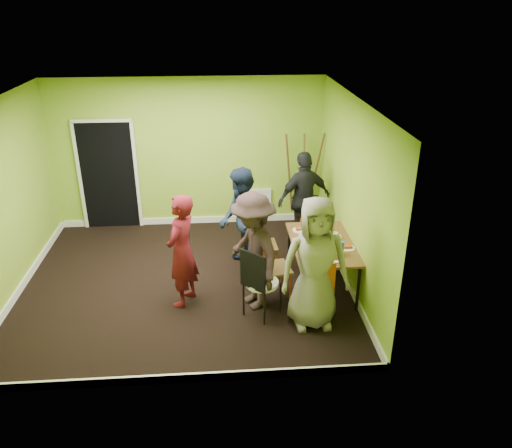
{
  "coord_description": "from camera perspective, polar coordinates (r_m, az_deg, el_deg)",
  "views": [
    {
      "loc": [
        0.57,
        -6.77,
        4.08
      ],
      "look_at": [
        1.09,
        0.0,
        0.96
      ],
      "focal_mm": 35.0,
      "sensor_mm": 36.0,
      "label": 1
    }
  ],
  "objects": [
    {
      "name": "ground",
      "position": [
        7.92,
        -7.91,
        -6.57
      ],
      "size": [
        5.0,
        5.0,
        0.0
      ],
      "primitive_type": "plane",
      "color": "black",
      "rests_on": "ground"
    },
    {
      "name": "room_walls",
      "position": [
        7.5,
        -8.51,
        0.07
      ],
      "size": [
        5.04,
        4.54,
        2.82
      ],
      "color": "#89B02D",
      "rests_on": "ground"
    },
    {
      "name": "dining_table",
      "position": [
        7.47,
        7.56,
        -2.49
      ],
      "size": [
        0.9,
        1.5,
        0.75
      ],
      "color": "black",
      "rests_on": "ground"
    },
    {
      "name": "chair_left_far",
      "position": [
        7.81,
        0.15,
        -1.85
      ],
      "size": [
        0.46,
        0.46,
        1.05
      ],
      "rotation": [
        0.0,
        0.0,
        -1.51
      ],
      "color": "orange",
      "rests_on": "ground"
    },
    {
      "name": "chair_left_near",
      "position": [
        7.12,
        1.37,
        -4.5
      ],
      "size": [
        0.53,
        0.53,
        1.09
      ],
      "rotation": [
        0.0,
        0.0,
        -1.36
      ],
      "color": "orange",
      "rests_on": "ground"
    },
    {
      "name": "chair_back_end",
      "position": [
        8.7,
        5.76,
        1.42
      ],
      "size": [
        0.45,
        0.51,
        0.94
      ],
      "rotation": [
        0.0,
        0.0,
        2.96
      ],
      "color": "orange",
      "rests_on": "ground"
    },
    {
      "name": "chair_front_end",
      "position": [
        6.88,
        7.31,
        -6.98
      ],
      "size": [
        0.42,
        0.42,
        0.87
      ],
      "rotation": [
        0.0,
        0.0,
        0.2
      ],
      "color": "orange",
      "rests_on": "ground"
    },
    {
      "name": "chair_bentwood",
      "position": [
        6.78,
        0.33,
        -6.43
      ],
      "size": [
        0.57,
        0.57,
        1.04
      ],
      "rotation": [
        0.0,
        0.0,
        -0.74
      ],
      "color": "black",
      "rests_on": "ground"
    },
    {
      "name": "easel",
      "position": [
        9.47,
        5.32,
        5.0
      ],
      "size": [
        0.73,
        0.69,
        1.83
      ],
      "color": "brown",
      "rests_on": "ground"
    },
    {
      "name": "plate_near_left",
      "position": [
        7.78,
        5.05,
        -0.71
      ],
      "size": [
        0.23,
        0.23,
        0.01
      ],
      "primitive_type": "cylinder",
      "color": "white",
      "rests_on": "dining_table"
    },
    {
      "name": "plate_near_right",
      "position": [
        7.12,
        6.54,
        -3.33
      ],
      "size": [
        0.26,
        0.26,
        0.01
      ],
      "primitive_type": "cylinder",
      "color": "white",
      "rests_on": "dining_table"
    },
    {
      "name": "plate_far_back",
      "position": [
        7.9,
        7.21,
        -0.41
      ],
      "size": [
        0.26,
        0.26,
        0.01
      ],
      "primitive_type": "cylinder",
      "color": "white",
      "rests_on": "dining_table"
    },
    {
      "name": "plate_far_front",
      "position": [
        7.0,
        8.8,
        -3.96
      ],
      "size": [
        0.25,
        0.25,
        0.01
      ],
      "primitive_type": "cylinder",
      "color": "white",
      "rests_on": "dining_table"
    },
    {
      "name": "plate_wall_back",
      "position": [
        7.63,
        8.93,
        -1.47
      ],
      "size": [
        0.22,
        0.22,
        0.01
      ],
      "primitive_type": "cylinder",
      "color": "white",
      "rests_on": "dining_table"
    },
    {
      "name": "plate_wall_front",
      "position": [
        7.33,
        10.38,
        -2.71
      ],
      "size": [
        0.23,
        0.23,
        0.01
      ],
      "primitive_type": "cylinder",
      "color": "white",
      "rests_on": "dining_table"
    },
    {
      "name": "thermos",
      "position": [
        7.44,
        7.32,
        -1.07
      ],
      "size": [
        0.06,
        0.06,
        0.24
      ],
      "primitive_type": "cylinder",
      "color": "white",
      "rests_on": "dining_table"
    },
    {
      "name": "blue_bottle",
      "position": [
        7.1,
        9.71,
        -2.74
      ],
      "size": [
        0.08,
        0.08,
        0.2
      ],
      "primitive_type": "cylinder",
      "color": "blue",
      "rests_on": "dining_table"
    },
    {
      "name": "orange_bottle",
      "position": [
        7.64,
        6.96,
        -1.03
      ],
      "size": [
        0.04,
        0.04,
        0.08
      ],
      "primitive_type": "cylinder",
      "color": "orange",
      "rests_on": "dining_table"
    },
    {
      "name": "glass_mid",
      "position": [
        7.6,
        6.22,
        -1.05
      ],
      "size": [
        0.06,
        0.06,
        0.1
      ],
      "primitive_type": "cylinder",
      "color": "black",
      "rests_on": "dining_table"
    },
    {
      "name": "glass_back",
      "position": [
        7.84,
        8.22,
        -0.33
      ],
      "size": [
        0.07,
        0.07,
        0.1
      ],
      "primitive_type": "cylinder",
      "color": "black",
      "rests_on": "dining_table"
    },
    {
      "name": "glass_front",
      "position": [
        7.08,
        9.41,
        -3.32
      ],
      "size": [
        0.06,
        0.06,
        0.09
      ],
      "primitive_type": "cylinder",
      "color": "black",
      "rests_on": "dining_table"
    },
    {
      "name": "cup_a",
      "position": [
        7.25,
        6.35,
        -2.34
      ],
      "size": [
        0.14,
        0.14,
        0.11
      ],
      "primitive_type": "imported",
      "color": "white",
      "rests_on": "dining_table"
    },
    {
      "name": "cup_b",
      "position": [
        7.58,
        8.98,
        -1.31
      ],
      "size": [
        0.1,
        0.1,
        0.09
      ],
      "primitive_type": "imported",
      "color": "white",
      "rests_on": "dining_table"
    },
    {
      "name": "person_standing",
      "position": [
        7.03,
        -8.48,
        -3.07
      ],
      "size": [
        0.61,
        0.72,
        1.67
      ],
      "primitive_type": "imported",
      "rotation": [
        0.0,
        0.0,
        -1.99
      ],
      "color": "#5E1019",
      "rests_on": "ground"
    },
    {
      "name": "person_left_far",
      "position": [
        7.8,
        -1.67,
        0.28
      ],
      "size": [
        0.78,
        0.93,
        1.71
      ],
      "primitive_type": "imported",
      "rotation": [
        0.0,
        0.0,
        -1.4
      ],
      "color": "#141F33",
      "rests_on": "ground"
    },
    {
      "name": "person_left_near",
      "position": [
        6.9,
        -0.3,
        -3.15
      ],
      "size": [
        1.02,
        1.27,
        1.72
      ],
      "primitive_type": "imported",
      "rotation": [
        0.0,
        0.0,
        -1.17
      ],
      "color": "black",
      "rests_on": "ground"
    },
    {
      "name": "person_back_end",
      "position": [
        8.74,
        5.5,
        2.86
      ],
      "size": [
        1.08,
        0.73,
        1.7
      ],
      "primitive_type": "imported",
      "rotation": [
        0.0,
        0.0,
        3.5
      ],
      "color": "black",
      "rests_on": "ground"
    },
    {
      "name": "person_front_end",
      "position": [
        6.52,
        6.76,
        -4.53
      ],
      "size": [
        0.92,
        0.61,
        1.83
      ],
      "primitive_type": "imported",
      "rotation": [
        0.0,
        0.0,
        0.03
      ],
      "color": "gray",
      "rests_on": "ground"
    }
  ]
}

